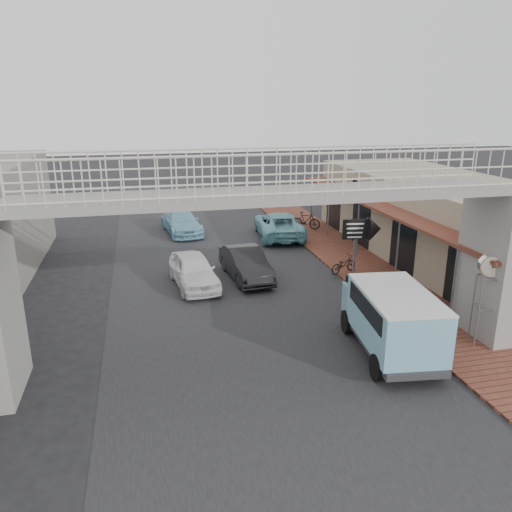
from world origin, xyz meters
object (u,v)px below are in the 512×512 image
angkot_curb (279,225)px  angkot_van (392,314)px  angkot_far (181,222)px  dark_sedan (246,264)px  motorcycle_near (344,264)px  motorcycle_far (306,221)px  white_hatchback (194,270)px  arrow_sign (372,230)px  street_clock (490,270)px

angkot_curb → angkot_van: 14.43m
angkot_far → dark_sedan: bearing=-83.7°
angkot_far → angkot_van: (5.02, -16.67, 0.71)m
dark_sedan → angkot_van: angkot_van is taller
motorcycle_near → motorcycle_far: motorcycle_far is taller
angkot_far → motorcycle_far: bearing=-16.4°
white_hatchback → dark_sedan: bearing=3.6°
motorcycle_far → arrow_sign: size_ratio=0.61×
motorcycle_near → street_clock: 7.92m
angkot_far → street_clock: size_ratio=1.53×
white_hatchback → street_clock: bearing=-48.3°
dark_sedan → angkot_curb: bearing=57.6°
white_hatchback → motorcycle_near: bearing=-7.6°
white_hatchback → angkot_far: (0.29, 9.19, -0.03)m
motorcycle_far → motorcycle_near: bearing=-157.7°
dark_sedan → motorcycle_far: size_ratio=2.38×
motorcycle_far → angkot_van: bearing=-160.1°
arrow_sign → angkot_far: bearing=131.0°
angkot_far → arrow_sign: bearing=-63.5°
angkot_far → motorcycle_near: 11.39m
motorcycle_near → motorcycle_far: (0.93, 8.11, 0.12)m
white_hatchback → angkot_curb: bearing=44.2°
dark_sedan → street_clock: street_clock is taller
angkot_curb → dark_sedan: bearing=69.2°
street_clock → arrow_sign: 6.17m
angkot_curb → street_clock: size_ratio=1.74×
dark_sedan → motorcycle_near: dark_sedan is taller
motorcycle_far → street_clock: (0.71, -15.58, 1.97)m
angkot_far → street_clock: (8.16, -16.80, 1.93)m
street_clock → arrow_sign: size_ratio=1.04×
angkot_curb → angkot_van: angkot_van is taller
angkot_far → angkot_curb: bearing=-29.7°
white_hatchback → street_clock: 11.53m
dark_sedan → angkot_van: size_ratio=0.90×
angkot_far → motorcycle_far: 7.55m
motorcycle_far → street_clock: street_clock is taller
angkot_curb → arrow_sign: bearing=107.8°
dark_sedan → angkot_curb: angkot_curb is taller
white_hatchback → motorcycle_far: bearing=39.5°
angkot_far → angkot_van: angkot_van is taller
white_hatchback → motorcycle_far: white_hatchback is taller
dark_sedan → motorcycle_far: bearing=49.3°
angkot_far → arrow_sign: size_ratio=1.59×
street_clock → arrow_sign: (-1.03, 6.08, -0.15)m
angkot_curb → angkot_far: angkot_curb is taller
angkot_van → motorcycle_far: (2.44, 15.45, -0.76)m
motorcycle_far → arrow_sign: (-0.32, -9.50, 1.82)m
white_hatchback → angkot_van: angkot_van is taller
angkot_far → arrow_sign: 13.00m
white_hatchback → angkot_curb: size_ratio=0.78×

